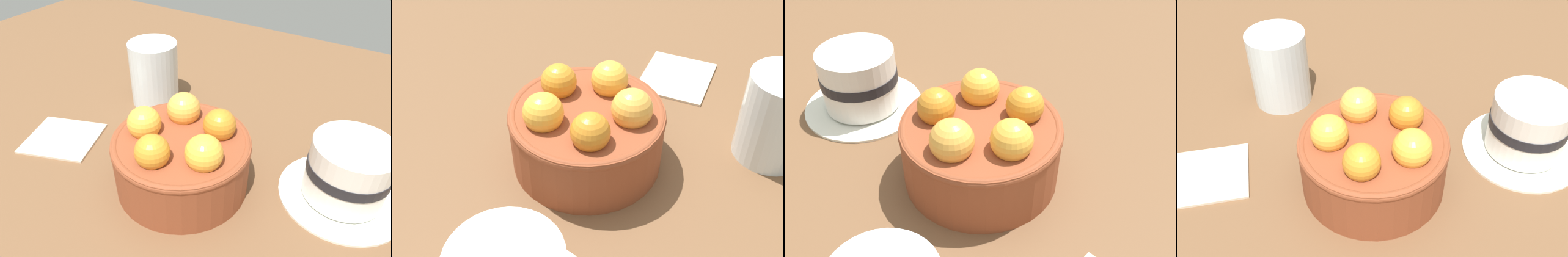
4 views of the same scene
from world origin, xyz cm
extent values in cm
cube|color=brown|center=(0.00, 0.00, -2.13)|extent=(136.98, 104.33, 4.26)
cylinder|color=brown|center=(0.00, 0.00, 3.29)|extent=(15.42, 15.42, 6.57)
torus|color=brown|center=(0.00, 0.00, 6.17)|extent=(15.62, 15.62, 1.00)
sphere|color=orange|center=(0.50, 4.38, 7.65)|extent=(3.69, 3.69, 3.69)
sphere|color=#F9B33A|center=(-4.01, 1.83, 7.65)|extent=(3.96, 3.96, 3.96)
sphere|color=orange|center=(-2.98, -3.25, 7.65)|extent=(3.71, 3.71, 3.71)
sphere|color=#F8AE45|center=(2.17, -3.84, 7.65)|extent=(4.02, 4.02, 4.02)
sphere|color=#F9B13C|center=(4.32, 0.88, 7.65)|extent=(3.85, 3.85, 3.85)
cylinder|color=silver|center=(14.05, -13.33, 4.89)|extent=(7.39, 7.39, 9.79)
cube|color=beige|center=(18.74, 1.82, 0.30)|extent=(11.78, 11.15, 0.60)
camera|label=1|loc=(-17.86, 25.39, 30.87)|focal=33.02mm
camera|label=2|loc=(-27.25, -25.85, 36.77)|focal=45.40mm
camera|label=3|loc=(30.76, -14.84, 34.12)|focal=43.05mm
camera|label=4|loc=(-4.89, 34.31, 39.15)|focal=43.22mm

